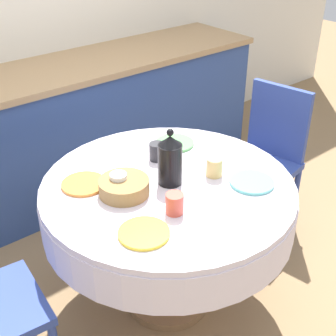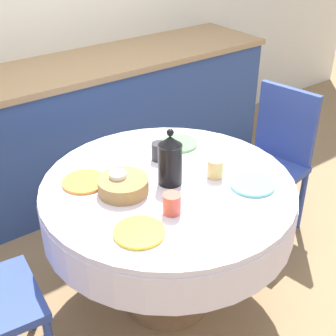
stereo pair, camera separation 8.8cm
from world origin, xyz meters
The scene contains 14 objects.
ground_plane centered at (0.00, 0.00, 0.00)m, with size 12.00×12.00×0.00m, color #8E704C.
kitchen_counter centered at (0.00, 1.26, 0.46)m, with size 3.24×0.64×0.91m.
dining_table centered at (0.00, 0.00, 0.60)m, with size 1.16×1.16×0.73m.
chair_left centered at (0.91, 0.16, 0.50)m, with size 0.46×0.46×0.89m.
plate_near_left centered at (-0.30, -0.22, 0.73)m, with size 0.20×0.20×0.01m, color yellow.
cup_near_left centered at (-0.12, -0.19, 0.77)m, with size 0.08×0.08×0.09m, color #CC4C3D.
plate_near_right centered at (0.29, -0.24, 0.73)m, with size 0.20×0.20×0.01m, color #60BCB7.
cup_near_right centered at (0.21, -0.08, 0.77)m, with size 0.08×0.08×0.09m, color #DBB766.
plate_far_left centered at (-0.30, 0.23, 0.73)m, with size 0.20×0.20×0.01m, color orange.
cup_far_left centered at (-0.21, 0.09, 0.77)m, with size 0.08×0.08×0.09m, color white.
plate_far_right centered at (0.27, 0.27, 0.73)m, with size 0.20×0.20×0.01m, color #5BA85B.
cup_far_right centered at (0.10, 0.20, 0.77)m, with size 0.08×0.08×0.09m, color #28282D.
coffee_carafe centered at (0.01, 0.00, 0.84)m, with size 0.11×0.11×0.27m.
bread_basket centered at (-0.20, 0.06, 0.76)m, with size 0.22×0.22×0.07m, color olive.
Camera 1 is at (-1.13, -1.37, 1.87)m, focal length 50.00 mm.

